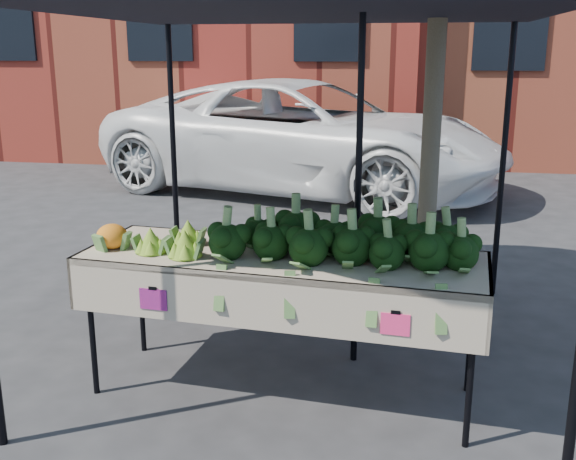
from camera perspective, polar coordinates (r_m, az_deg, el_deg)
The scene contains 7 objects.
ground at distance 4.33m, azimuth -3.01°, elevation -13.60°, with size 90.00×90.00×0.00m, color #29292C.
table at distance 4.14m, azimuth -0.49°, elevation -8.09°, with size 2.46×1.01×0.90m.
canopy at distance 4.46m, azimuth 1.61°, elevation 5.93°, with size 3.16×3.16×2.74m, color black, non-canonical shape.
broccoli_heap at distance 3.92m, azimuth 4.74°, elevation -0.31°, with size 1.56×0.59×0.28m, color black.
romanesco_cluster at distance 4.11m, azimuth -9.70°, elevation -0.23°, with size 0.45×0.49×0.22m, color #80A934.
cauliflower_pair at distance 4.22m, azimuth -14.78°, elevation -0.25°, with size 0.22×0.22×0.20m, color orange.
street_tree at distance 5.09m, azimuth 12.46°, elevation 14.09°, with size 2.05×2.05×4.04m, color #1E4C14, non-canonical shape.
Camera 1 is at (0.89, -3.70, 2.07)m, focal length 41.76 mm.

